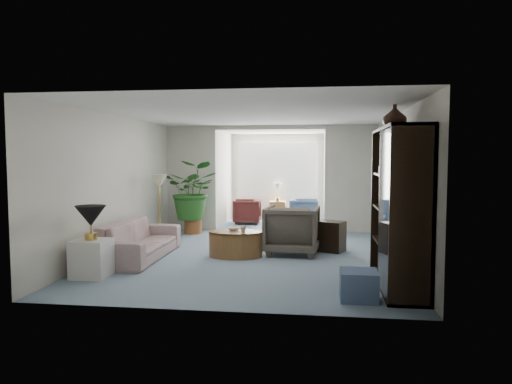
# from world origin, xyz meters

# --- Properties ---
(floor) EXTENTS (6.00, 6.00, 0.00)m
(floor) POSITION_xyz_m (0.00, 0.00, 0.00)
(floor) COLOR #8096AA
(floor) RESTS_ON ground
(sunroom_floor) EXTENTS (2.60, 2.60, 0.00)m
(sunroom_floor) POSITION_xyz_m (0.00, 4.10, 0.00)
(sunroom_floor) COLOR #8096AA
(sunroom_floor) RESTS_ON ground
(back_pier_left) EXTENTS (1.20, 0.12, 2.50)m
(back_pier_left) POSITION_xyz_m (-1.90, 3.00, 1.25)
(back_pier_left) COLOR silver
(back_pier_left) RESTS_ON ground
(back_pier_right) EXTENTS (1.20, 0.12, 2.50)m
(back_pier_right) POSITION_xyz_m (1.90, 3.00, 1.25)
(back_pier_right) COLOR silver
(back_pier_right) RESTS_ON ground
(back_header) EXTENTS (2.60, 0.12, 0.10)m
(back_header) POSITION_xyz_m (0.00, 3.00, 2.45)
(back_header) COLOR silver
(back_header) RESTS_ON back_pier_left
(window_pane) EXTENTS (2.20, 0.02, 1.50)m
(window_pane) POSITION_xyz_m (0.00, 5.18, 1.40)
(window_pane) COLOR white
(window_blinds) EXTENTS (2.20, 0.02, 1.50)m
(window_blinds) POSITION_xyz_m (0.00, 5.15, 1.40)
(window_blinds) COLOR white
(framed_picture) EXTENTS (0.04, 0.50, 0.40)m
(framed_picture) POSITION_xyz_m (2.46, -0.10, 1.70)
(framed_picture) COLOR #B5AB91
(sofa) EXTENTS (0.89, 2.21, 0.64)m
(sofa) POSITION_xyz_m (-1.92, -0.36, 0.32)
(sofa) COLOR #B3A598
(sofa) RESTS_ON ground
(end_table) EXTENTS (0.51, 0.51, 0.55)m
(end_table) POSITION_xyz_m (-2.12, -1.71, 0.27)
(end_table) COLOR silver
(end_table) RESTS_ON ground
(table_lamp) EXTENTS (0.44, 0.44, 0.30)m
(table_lamp) POSITION_xyz_m (-2.12, -1.71, 0.90)
(table_lamp) COLOR black
(table_lamp) RESTS_ON end_table
(floor_lamp) EXTENTS (0.36, 0.36, 0.28)m
(floor_lamp) POSITION_xyz_m (-2.13, 1.32, 1.25)
(floor_lamp) COLOR beige
(floor_lamp) RESTS_ON ground
(coffee_table) EXTENTS (0.95, 0.95, 0.45)m
(coffee_table) POSITION_xyz_m (-0.28, -0.03, 0.23)
(coffee_table) COLOR brown
(coffee_table) RESTS_ON ground
(coffee_bowl) EXTENTS (0.22, 0.22, 0.05)m
(coffee_bowl) POSITION_xyz_m (-0.33, 0.07, 0.48)
(coffee_bowl) COLOR white
(coffee_bowl) RESTS_ON coffee_table
(coffee_cup) EXTENTS (0.11, 0.11, 0.10)m
(coffee_cup) POSITION_xyz_m (-0.13, -0.13, 0.50)
(coffee_cup) COLOR beige
(coffee_cup) RESTS_ON coffee_table
(wingback_chair) EXTENTS (1.01, 1.03, 0.88)m
(wingback_chair) POSITION_xyz_m (0.70, 0.36, 0.44)
(wingback_chair) COLOR #62584D
(wingback_chair) RESTS_ON ground
(side_table_dark) EXTENTS (0.58, 0.54, 0.57)m
(side_table_dark) POSITION_xyz_m (1.40, 0.66, 0.28)
(side_table_dark) COLOR black
(side_table_dark) RESTS_ON ground
(entertainment_cabinet) EXTENTS (0.52, 1.93, 2.15)m
(entertainment_cabinet) POSITION_xyz_m (2.23, -1.65, 1.07)
(entertainment_cabinet) COLOR black
(entertainment_cabinet) RESTS_ON ground
(cabinet_urn) EXTENTS (0.34, 0.34, 0.35)m
(cabinet_urn) POSITION_xyz_m (2.23, -1.15, 2.32)
(cabinet_urn) COLOR #311910
(cabinet_urn) RESTS_ON entertainment_cabinet
(ottoman) EXTENTS (0.46, 0.46, 0.36)m
(ottoman) POSITION_xyz_m (1.66, -2.34, 0.18)
(ottoman) COLOR slate
(ottoman) RESTS_ON ground
(plant_pot) EXTENTS (0.40, 0.40, 0.32)m
(plant_pot) POSITION_xyz_m (-1.70, 2.38, 0.16)
(plant_pot) COLOR brown
(plant_pot) RESTS_ON ground
(house_plant) EXTENTS (1.22, 1.05, 1.35)m
(house_plant) POSITION_xyz_m (-1.70, 2.38, 1.00)
(house_plant) COLOR #275E20
(house_plant) RESTS_ON plant_pot
(sunroom_chair_blue) EXTENTS (0.78, 0.76, 0.67)m
(sunroom_chair_blue) POSITION_xyz_m (0.78, 4.15, 0.34)
(sunroom_chair_blue) COLOR slate
(sunroom_chair_blue) RESTS_ON ground
(sunroom_chair_maroon) EXTENTS (0.74, 0.72, 0.64)m
(sunroom_chair_maroon) POSITION_xyz_m (-0.72, 4.15, 0.32)
(sunroom_chair_maroon) COLOR #551D1E
(sunroom_chair_maroon) RESTS_ON ground
(sunroom_table) EXTENTS (0.45, 0.36, 0.53)m
(sunroom_table) POSITION_xyz_m (0.03, 4.90, 0.26)
(sunroom_table) COLOR brown
(sunroom_table) RESTS_ON ground
(shelf_clutter) EXTENTS (0.30, 1.29, 1.06)m
(shelf_clutter) POSITION_xyz_m (2.18, -1.77, 1.09)
(shelf_clutter) COLOR #44423F
(shelf_clutter) RESTS_ON entertainment_cabinet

